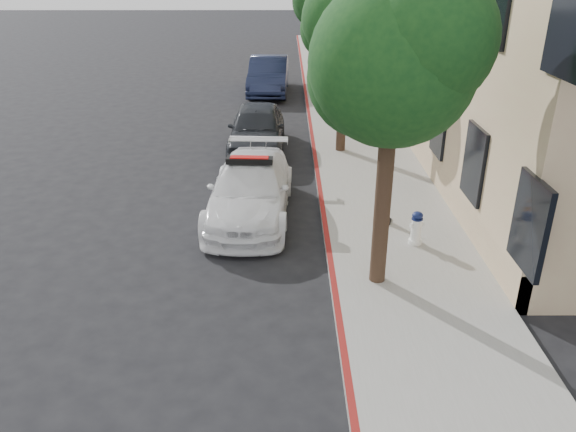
% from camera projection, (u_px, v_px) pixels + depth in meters
% --- Properties ---
extents(ground, '(120.00, 120.00, 0.00)m').
position_uv_depth(ground, '(235.00, 239.00, 12.69)').
color(ground, black).
rests_on(ground, ground).
extents(sidewalk, '(3.20, 50.00, 0.15)m').
position_uv_depth(sidewalk, '(349.00, 119.00, 21.74)').
color(sidewalk, gray).
rests_on(sidewalk, ground).
extents(curb_strip, '(0.12, 50.00, 0.15)m').
position_uv_depth(curb_strip, '(309.00, 119.00, 21.74)').
color(curb_strip, maroon).
rests_on(curb_strip, ground).
extents(tree_near, '(2.92, 2.82, 5.62)m').
position_uv_depth(tree_near, '(396.00, 61.00, 9.08)').
color(tree_near, black).
rests_on(tree_near, sidewalk).
extents(tree_mid, '(2.77, 2.64, 5.43)m').
position_uv_depth(tree_mid, '(347.00, 19.00, 16.38)').
color(tree_mid, black).
rests_on(tree_mid, sidewalk).
extents(police_car, '(2.15, 4.81, 1.52)m').
position_uv_depth(police_car, '(250.00, 189.00, 13.57)').
color(police_car, white).
rests_on(police_car, ground).
extents(parked_car_mid, '(1.79, 4.42, 1.50)m').
position_uv_depth(parked_car_mid, '(257.00, 128.00, 18.19)').
color(parked_car_mid, '#212429').
rests_on(parked_car_mid, ground).
extents(parked_car_far, '(1.86, 4.97, 1.62)m').
position_uv_depth(parked_car_far, '(269.00, 75.00, 25.96)').
color(parked_car_far, '#161D38').
rests_on(parked_car_far, ground).
extents(fire_hydrant, '(0.32, 0.29, 0.75)m').
position_uv_depth(fire_hydrant, '(416.00, 228.00, 12.03)').
color(fire_hydrant, white).
rests_on(fire_hydrant, sidewalk).
extents(traffic_cone, '(0.42, 0.42, 0.65)m').
position_uv_depth(traffic_cone, '(385.00, 209.00, 13.05)').
color(traffic_cone, black).
rests_on(traffic_cone, sidewalk).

